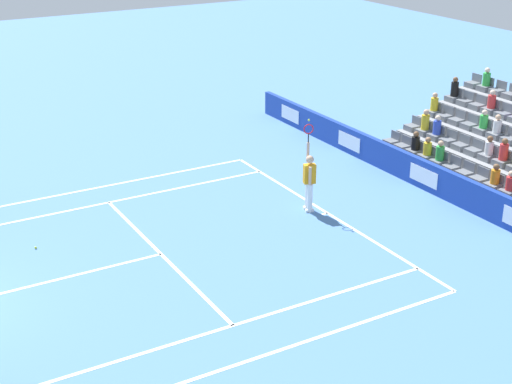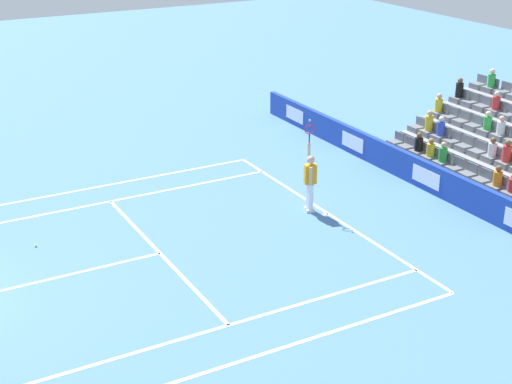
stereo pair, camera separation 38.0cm
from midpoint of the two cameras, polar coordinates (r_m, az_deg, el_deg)
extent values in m
cube|color=white|center=(23.17, 5.91, -1.62)|extent=(10.97, 0.10, 0.01)
cube|color=white|center=(20.80, -6.71, -4.59)|extent=(8.23, 0.10, 0.01)
cube|color=white|center=(19.99, -15.25, -6.48)|extent=(0.10, 6.40, 0.01)
cube|color=white|center=(24.20, -11.46, -0.89)|extent=(0.10, 11.89, 0.01)
cube|color=white|center=(17.35, -2.80, -10.36)|extent=(0.10, 11.89, 0.01)
cube|color=white|center=(25.42, -12.42, 0.18)|extent=(0.10, 11.89, 0.01)
cube|color=white|center=(16.34, -0.62, -12.65)|extent=(0.10, 11.89, 0.01)
cube|color=white|center=(23.12, 5.71, -1.67)|extent=(0.10, 0.20, 0.01)
cube|color=#193899|center=(25.27, 13.26, 1.13)|extent=(20.30, 0.20, 0.96)
cube|color=white|center=(25.20, 13.07, 1.09)|extent=(1.30, 0.01, 0.54)
cube|color=white|center=(28.14, 7.65, 3.73)|extent=(1.30, 0.01, 0.54)
cube|color=white|center=(31.33, 3.27, 5.84)|extent=(1.30, 0.01, 0.54)
cylinder|color=white|center=(23.05, 4.61, -0.50)|extent=(0.16, 0.16, 0.90)
cylinder|color=white|center=(23.26, 4.44, -0.27)|extent=(0.16, 0.16, 0.90)
cube|color=white|center=(23.21, 4.58, -1.43)|extent=(0.19, 0.28, 0.08)
cube|color=white|center=(23.42, 4.41, -1.20)|extent=(0.19, 0.28, 0.08)
cube|color=orange|center=(22.88, 4.58, 1.35)|extent=(0.32, 0.41, 0.60)
sphere|color=#D3A884|center=(22.72, 4.62, 2.43)|extent=(0.24, 0.24, 0.24)
cylinder|color=#D3A884|center=(22.87, 4.47, 2.97)|extent=(0.09, 0.09, 0.62)
cylinder|color=#D3A884|center=(22.66, 4.61, 1.19)|extent=(0.09, 0.09, 0.56)
cylinder|color=black|center=(22.72, 4.51, 4.04)|extent=(0.04, 0.04, 0.28)
torus|color=red|center=(22.64, 4.53, 4.71)|extent=(0.12, 0.31, 0.31)
sphere|color=#D1E533|center=(22.55, 4.55, 5.39)|extent=(0.07, 0.07, 0.07)
cube|color=gray|center=(26.07, 14.98, 0.98)|extent=(6.82, 0.95, 0.42)
cube|color=slate|center=(24.38, 18.99, -0.22)|extent=(0.48, 0.44, 0.20)
cube|color=slate|center=(24.76, 17.96, 0.26)|extent=(0.48, 0.44, 0.20)
cube|color=slate|center=(24.81, 18.35, 0.88)|extent=(0.48, 0.04, 0.30)
cube|color=slate|center=(25.15, 16.96, 0.73)|extent=(0.48, 0.44, 0.20)
cube|color=slate|center=(25.20, 17.34, 1.34)|extent=(0.48, 0.04, 0.30)
cube|color=slate|center=(25.55, 15.99, 1.18)|extent=(0.48, 0.44, 0.20)
cube|color=slate|center=(25.60, 16.37, 1.78)|extent=(0.48, 0.04, 0.30)
cube|color=slate|center=(25.96, 15.05, 1.62)|extent=(0.48, 0.44, 0.20)
cube|color=slate|center=(26.01, 15.42, 2.21)|extent=(0.48, 0.04, 0.30)
cube|color=slate|center=(26.38, 14.14, 2.04)|extent=(0.48, 0.44, 0.20)
cube|color=slate|center=(26.43, 14.51, 2.62)|extent=(0.48, 0.04, 0.30)
cube|color=slate|center=(26.80, 13.25, 2.45)|extent=(0.48, 0.44, 0.20)
cube|color=slate|center=(26.85, 13.62, 3.02)|extent=(0.48, 0.04, 0.30)
cube|color=slate|center=(27.23, 12.40, 2.85)|extent=(0.48, 0.44, 0.20)
cube|color=slate|center=(27.28, 12.76, 3.41)|extent=(0.48, 0.04, 0.30)
cube|color=slate|center=(27.67, 11.57, 3.23)|extent=(0.48, 0.44, 0.20)
cube|color=slate|center=(27.72, 11.92, 3.78)|extent=(0.48, 0.04, 0.30)
cube|color=slate|center=(28.12, 10.76, 3.60)|extent=(0.48, 0.44, 0.20)
cube|color=slate|center=(28.17, 11.12, 4.14)|extent=(0.48, 0.04, 0.30)
cube|color=gray|center=(26.63, 16.52, 1.76)|extent=(6.82, 0.95, 0.84)
cube|color=slate|center=(25.67, 18.56, 1.97)|extent=(0.48, 0.44, 0.20)
cube|color=slate|center=(25.73, 18.94, 2.56)|extent=(0.48, 0.04, 0.30)
cube|color=slate|center=(26.06, 17.59, 2.40)|extent=(0.48, 0.44, 0.20)
cube|color=slate|center=(26.12, 17.96, 2.98)|extent=(0.48, 0.04, 0.30)
cube|color=slate|center=(26.46, 16.64, 2.81)|extent=(0.48, 0.44, 0.20)
cube|color=slate|center=(26.52, 17.01, 3.38)|extent=(0.48, 0.04, 0.30)
cube|color=slate|center=(26.87, 15.72, 3.21)|extent=(0.48, 0.44, 0.20)
cube|color=slate|center=(26.93, 16.08, 3.77)|extent=(0.48, 0.04, 0.30)
cube|color=slate|center=(27.29, 14.83, 3.59)|extent=(0.48, 0.44, 0.20)
cube|color=slate|center=(27.35, 15.19, 4.15)|extent=(0.48, 0.04, 0.30)
cube|color=slate|center=(27.71, 13.96, 3.97)|extent=(0.48, 0.44, 0.20)
cube|color=slate|center=(27.77, 14.32, 4.51)|extent=(0.48, 0.04, 0.30)
cube|color=slate|center=(28.15, 13.12, 4.33)|extent=(0.48, 0.44, 0.20)
cube|color=slate|center=(28.20, 13.47, 4.86)|extent=(0.48, 0.04, 0.30)
cube|color=slate|center=(28.58, 12.31, 4.68)|extent=(0.48, 0.44, 0.20)
cube|color=slate|center=(28.64, 12.65, 5.20)|extent=(0.48, 0.04, 0.30)
cube|color=gray|center=(27.22, 17.99, 2.49)|extent=(6.82, 0.95, 1.26)
cube|color=slate|center=(27.00, 18.18, 3.95)|extent=(0.48, 0.44, 0.20)
cube|color=slate|center=(27.07, 18.53, 4.51)|extent=(0.48, 0.04, 0.30)
cube|color=slate|center=(27.40, 17.25, 4.33)|extent=(0.48, 0.44, 0.20)
cube|color=slate|center=(27.47, 17.60, 4.88)|extent=(0.48, 0.04, 0.30)
cube|color=slate|center=(27.81, 16.35, 4.69)|extent=(0.48, 0.44, 0.20)
cube|color=slate|center=(27.87, 16.70, 5.23)|extent=(0.48, 0.04, 0.30)
cube|color=slate|center=(28.22, 15.48, 5.04)|extent=(0.48, 0.44, 0.20)
cube|color=slate|center=(28.29, 15.82, 5.57)|extent=(0.48, 0.04, 0.30)
cube|color=slate|center=(28.65, 14.63, 5.38)|extent=(0.48, 0.44, 0.20)
cube|color=slate|center=(28.71, 14.97, 5.91)|extent=(0.48, 0.04, 0.30)
cube|color=slate|center=(29.08, 13.80, 5.71)|extent=(0.48, 0.44, 0.20)
cube|color=slate|center=(29.14, 14.14, 6.23)|extent=(0.48, 0.04, 0.30)
cube|color=slate|center=(27.95, 18.73, 5.40)|extent=(0.48, 0.44, 0.20)
cube|color=slate|center=(28.03, 19.07, 5.93)|extent=(0.48, 0.04, 0.30)
cube|color=slate|center=(28.35, 17.82, 5.74)|extent=(0.48, 0.44, 0.20)
cube|color=slate|center=(28.43, 18.16, 6.27)|extent=(0.48, 0.04, 0.30)
cube|color=slate|center=(28.76, 16.94, 6.07)|extent=(0.48, 0.44, 0.20)
cube|color=slate|center=(28.84, 17.28, 6.59)|extent=(0.48, 0.04, 0.30)
cube|color=slate|center=(29.18, 16.09, 6.39)|extent=(0.48, 0.44, 0.20)
cube|color=slate|center=(29.25, 16.42, 6.91)|extent=(0.48, 0.04, 0.30)
cube|color=slate|center=(29.60, 15.26, 6.70)|extent=(0.48, 0.44, 0.20)
cube|color=slate|center=(29.68, 15.59, 7.21)|extent=(0.48, 0.04, 0.30)
cube|color=slate|center=(29.33, 18.36, 7.06)|extent=(0.48, 0.44, 0.20)
cube|color=slate|center=(29.41, 18.69, 7.57)|extent=(0.48, 0.04, 0.30)
cube|color=slate|center=(29.74, 17.50, 7.37)|extent=(0.48, 0.44, 0.20)
cube|color=slate|center=(29.82, 17.83, 7.86)|extent=(0.48, 0.04, 0.30)
cube|color=slate|center=(30.15, 16.66, 7.66)|extent=(0.48, 0.44, 0.20)
cube|color=slate|center=(30.23, 16.99, 8.15)|extent=(0.48, 0.04, 0.30)
cylinder|color=green|center=(27.34, 17.40, 4.98)|extent=(0.28, 0.28, 0.45)
sphere|color=beige|center=(27.25, 17.48, 5.63)|extent=(0.20, 0.20, 0.20)
cylinder|color=black|center=(27.16, 12.53, 3.53)|extent=(0.28, 0.28, 0.47)
sphere|color=brown|center=(27.06, 12.59, 4.20)|extent=(0.20, 0.20, 0.20)
cylinder|color=green|center=(26.30, 14.29, 2.76)|extent=(0.28, 0.28, 0.48)
sphere|color=#D3A884|center=(26.19, 14.36, 3.46)|extent=(0.20, 0.20, 0.20)
cylinder|color=red|center=(28.30, 17.97, 6.39)|extent=(0.28, 0.28, 0.46)
sphere|color=beige|center=(28.22, 18.05, 7.03)|extent=(0.20, 0.20, 0.20)
cylinder|color=yellow|center=(28.07, 13.27, 5.06)|extent=(0.28, 0.28, 0.55)
sphere|color=#D3A884|center=(27.96, 13.33, 5.79)|extent=(0.20, 0.20, 0.20)
cylinder|color=yellow|center=(26.73, 13.39, 3.11)|extent=(0.28, 0.28, 0.43)
sphere|color=#9E7251|center=(26.63, 13.45, 3.75)|extent=(0.20, 0.20, 0.20)
cylinder|color=yellow|center=(29.02, 13.94, 6.36)|extent=(0.28, 0.28, 0.48)
sphere|color=#D3A884|center=(28.93, 14.00, 7.01)|extent=(0.20, 0.20, 0.20)
cylinder|color=red|center=(25.59, 18.74, 2.75)|extent=(0.28, 0.28, 0.53)
sphere|color=brown|center=(25.48, 18.84, 3.52)|extent=(0.20, 0.20, 0.20)
cylinder|color=blue|center=(27.64, 14.11, 4.66)|extent=(0.28, 0.28, 0.49)
sphere|color=beige|center=(27.55, 14.17, 5.34)|extent=(0.20, 0.20, 0.20)
cylinder|color=white|center=(26.00, 17.75, 3.07)|extent=(0.28, 0.28, 0.43)
sphere|color=brown|center=(25.90, 17.83, 3.73)|extent=(0.20, 0.20, 0.20)
cylinder|color=orange|center=(24.68, 18.13, 0.98)|extent=(0.28, 0.28, 0.45)
sphere|color=brown|center=(24.57, 18.22, 1.69)|extent=(0.20, 0.20, 0.20)
cylinder|color=white|center=(26.94, 18.33, 4.61)|extent=(0.28, 0.28, 0.44)
sphere|color=#D3A884|center=(26.85, 18.41, 5.25)|extent=(0.20, 0.20, 0.20)
cylinder|color=black|center=(29.54, 15.40, 7.40)|extent=(0.28, 0.28, 0.54)
sphere|color=brown|center=(29.46, 15.47, 8.09)|extent=(0.20, 0.20, 0.20)
cylinder|color=green|center=(29.69, 17.64, 8.01)|extent=(0.28, 0.28, 0.48)
sphere|color=beige|center=(29.61, 17.72, 8.64)|extent=(0.20, 0.20, 0.20)
sphere|color=#D1E533|center=(21.81, -15.75, -3.91)|extent=(0.07, 0.07, 0.07)
camera|label=1|loc=(0.19, -89.50, 0.21)|focal=53.21mm
camera|label=2|loc=(0.19, 90.50, -0.21)|focal=53.21mm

